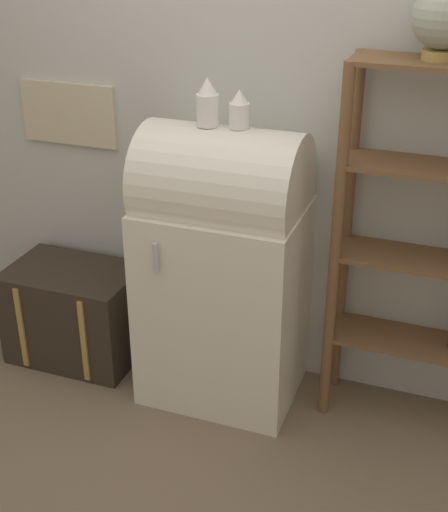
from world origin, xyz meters
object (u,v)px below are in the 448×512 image
Objects in this scene: suitcase_trunk at (75,313)px; vase_left at (208,103)px; globe at (444,18)px; vase_center at (239,110)px; refrigerator at (223,266)px.

vase_left reaches higher than suitcase_trunk.
suitcase_trunk is 2.35× the size of globe.
globe is 1.00m from vase_left.
globe reaches higher than vase_center.
globe reaches higher than suitcase_trunk.
vase_center is (0.14, 0.01, -0.02)m from vase_left.
vase_left is (0.79, -0.02, 1.22)m from suitcase_trunk.
refrigerator is 6.58× the size of vase_left.
suitcase_trunk is at bearing 178.78° from vase_left.
globe is (1.70, 0.11, 1.59)m from suitcase_trunk.
suitcase_trunk is (-0.85, 0.01, -0.45)m from refrigerator.
refrigerator is at bearing -171.74° from globe.
suitcase_trunk is 4.07× the size of vase_center.
vase_left is at bearing -177.41° from refrigerator.
suitcase_trunk is 1.45m from vase_left.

